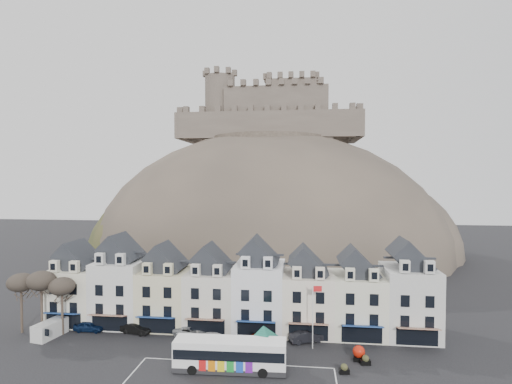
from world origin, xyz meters
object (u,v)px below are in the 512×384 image
at_px(car_navy, 89,326).
at_px(car_black, 136,328).
at_px(car_maroon, 263,338).
at_px(flagpole, 313,312).
at_px(car_white, 215,339).
at_px(bus_shelter, 263,334).
at_px(car_charcoal, 307,336).
at_px(white_van, 50,329).
at_px(bus, 230,353).
at_px(red_buoy, 359,353).
at_px(car_silver, 190,331).

relative_size(car_navy, car_black, 0.99).
bearing_deg(car_maroon, flagpole, -115.17).
distance_m(car_white, car_maroon, 6.10).
height_order(bus_shelter, car_charcoal, bus_shelter).
xyz_separation_m(white_van, car_navy, (4.16, 2.50, -0.34)).
height_order(bus, car_charcoal, bus).
xyz_separation_m(car_maroon, car_charcoal, (5.60, 1.31, 0.01)).
relative_size(flagpole, car_white, 1.58).
height_order(flagpole, car_white, flagpole).
distance_m(flagpole, car_navy, 31.12).
bearing_deg(car_white, car_navy, 80.42).
bearing_deg(car_navy, car_charcoal, -90.98).
bearing_deg(white_van, bus, -3.36).
bearing_deg(car_white, bus, -155.60).
relative_size(red_buoy, car_black, 0.42).
relative_size(bus_shelter, car_maroon, 1.50).
distance_m(red_buoy, car_maroon, 12.05).
distance_m(flagpole, car_maroon, 7.51).
height_order(bus, car_white, bus).
height_order(red_buoy, car_white, red_buoy).
height_order(red_buoy, car_black, red_buoy).
xyz_separation_m(car_silver, car_charcoal, (15.60, -0.12, 0.13)).
bearing_deg(flagpole, car_charcoal, 113.37).
relative_size(bus, car_charcoal, 2.66).
relative_size(bus, flagpole, 1.53).
relative_size(bus_shelter, car_silver, 1.48).
xyz_separation_m(bus, car_navy, (-21.50, 8.79, -1.22)).
height_order(red_buoy, car_maroon, red_buoy).
distance_m(bus, car_navy, 23.26).
height_order(car_navy, car_white, car_white).
relative_size(white_van, car_charcoal, 1.04).
relative_size(bus_shelter, car_white, 1.29).
distance_m(red_buoy, flagpole, 6.95).
xyz_separation_m(white_van, car_maroon, (28.56, 1.07, -0.29)).
xyz_separation_m(car_white, car_maroon, (6.01, 1.07, 0.01)).
bearing_deg(red_buoy, flagpole, 152.56).
relative_size(flagpole, car_navy, 1.95).
xyz_separation_m(bus, car_black, (-14.74, 8.79, -1.23)).
distance_m(car_navy, car_white, 18.56).
distance_m(car_silver, car_maroon, 10.10).
bearing_deg(car_white, bus_shelter, -124.33).
bearing_deg(red_buoy, white_van, 176.89).
bearing_deg(car_navy, red_buoy, -98.17).
bearing_deg(car_maroon, red_buoy, -125.87).
relative_size(car_black, car_maroon, 0.95).
distance_m(red_buoy, car_navy, 36.30).
xyz_separation_m(flagpole, car_charcoal, (-0.81, 1.87, -3.88)).
bearing_deg(bus, car_navy, 155.89).
distance_m(bus_shelter, car_silver, 12.85).
relative_size(flagpole, car_charcoal, 1.74).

